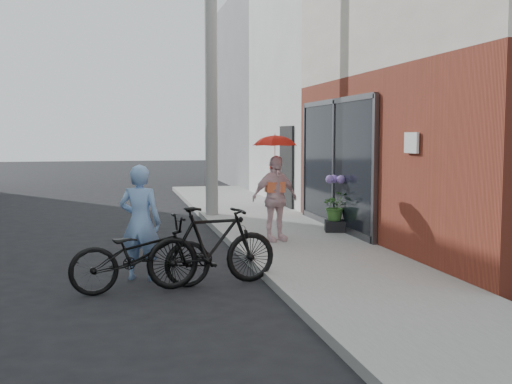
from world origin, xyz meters
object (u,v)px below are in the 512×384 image
object	(u,v)px
bike_left	(141,254)
bike_right	(212,246)
utility_pole	(211,64)
planter	(335,226)
officer	(140,222)
kimono_woman	(275,198)

from	to	relation	value
bike_left	bike_right	size ratio (longest dim) A/B	1.03
utility_pole	planter	size ratio (longest dim) A/B	18.13
officer	bike_right	distance (m)	1.07
kimono_woman	bike_left	bearing A→B (deg)	-148.59
bike_left	kimono_woman	bearing A→B (deg)	-51.52
kimono_woman	bike_right	bearing A→B (deg)	-136.65
utility_pole	bike_right	xyz separation A→B (m)	(-0.92, -6.32, -2.98)
officer	bike_right	xyz separation A→B (m)	(0.89, -0.54, -0.26)
officer	planter	distance (m)	4.66
officer	kimono_woman	xyz separation A→B (m)	(2.34, 1.97, 0.08)
bike_right	kimono_woman	size ratio (longest dim) A/B	1.17
officer	kimono_woman	size ratio (longest dim) A/B	1.05
utility_pole	bike_right	distance (m)	7.05
utility_pole	officer	distance (m)	6.64
utility_pole	kimono_woman	xyz separation A→B (m)	(0.53, -3.81, -2.65)
utility_pole	planter	xyz separation A→B (m)	(1.90, -3.01, -3.28)
kimono_woman	planter	world-z (taller)	kimono_woman
bike_right	planter	size ratio (longest dim) A/B	4.44
officer	bike_right	world-z (taller)	officer
officer	kimono_woman	world-z (taller)	kimono_woman
bike_right	kimono_woman	xyz separation A→B (m)	(1.45, 2.52, 0.34)
bike_left	bike_right	world-z (taller)	bike_right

